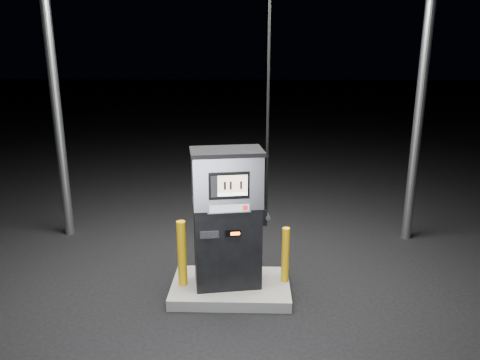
{
  "coord_description": "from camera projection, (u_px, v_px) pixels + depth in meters",
  "views": [
    {
      "loc": [
        0.3,
        -5.72,
        3.29
      ],
      "look_at": [
        0.13,
        0.0,
        1.62
      ],
      "focal_mm": 35.0,
      "sensor_mm": 36.0,
      "label": 1
    }
  ],
  "objects": [
    {
      "name": "pump_island",
      "position": [
        231.0,
        288.0,
        6.4
      ],
      "size": [
        1.6,
        1.0,
        0.15
      ],
      "primitive_type": "cube",
      "color": "#5E5D59",
      "rests_on": "ground"
    },
    {
      "name": "fuel_dispenser",
      "position": [
        227.0,
        217.0,
        6.12
      ],
      "size": [
        1.07,
        0.7,
        3.87
      ],
      "rotation": [
        0.0,
        0.0,
        0.17
      ],
      "color": "black",
      "rests_on": "pump_island"
    },
    {
      "name": "bollard_right",
      "position": [
        285.0,
        255.0,
        6.34
      ],
      "size": [
        0.11,
        0.11,
        0.78
      ],
      "primitive_type": "cylinder",
      "rotation": [
        0.0,
        0.0,
        0.08
      ],
      "color": "#E7A90C",
      "rests_on": "pump_island"
    },
    {
      "name": "bollard_left",
      "position": [
        182.0,
        253.0,
        6.22
      ],
      "size": [
        0.12,
        0.12,
        0.91
      ],
      "primitive_type": "cylinder",
      "rotation": [
        0.0,
        0.0,
        0.01
      ],
      "color": "#E7A90C",
      "rests_on": "pump_island"
    },
    {
      "name": "ground",
      "position": [
        231.0,
        293.0,
        6.42
      ],
      "size": [
        80.0,
        80.0,
        0.0
      ],
      "primitive_type": "plane",
      "color": "black",
      "rests_on": "ground"
    }
  ]
}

